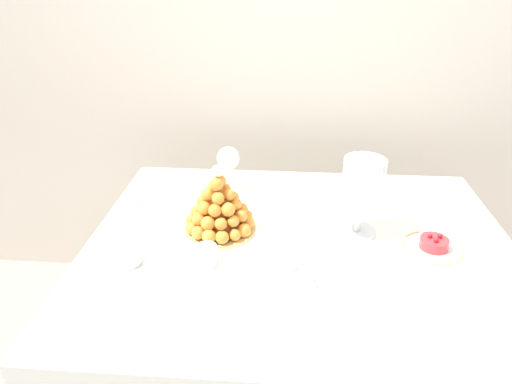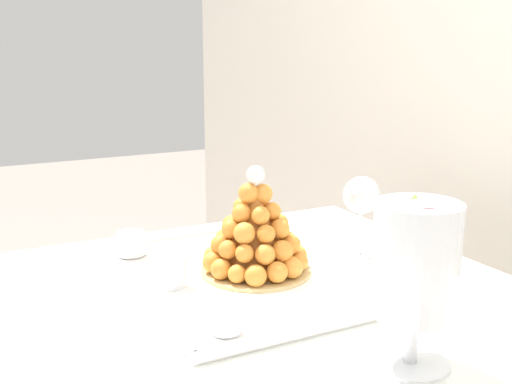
{
  "view_description": "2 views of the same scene",
  "coord_description": "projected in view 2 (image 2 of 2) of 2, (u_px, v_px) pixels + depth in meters",
  "views": [
    {
      "loc": [
        -0.05,
        -1.13,
        1.55
      ],
      "look_at": [
        -0.13,
        -0.01,
        0.96
      ],
      "focal_mm": 31.16,
      "sensor_mm": 36.0,
      "label": 1
    },
    {
      "loc": [
        0.84,
        -0.53,
        1.26
      ],
      "look_at": [
        -0.12,
        -0.03,
        1.0
      ],
      "focal_mm": 45.19,
      "sensor_mm": 36.0,
      "label": 2
    }
  ],
  "objects": [
    {
      "name": "dessert_cup_centre",
      "position": [
        226.0,
        317.0,
        1.04
      ],
      "size": [
        0.05,
        0.05,
        0.06
      ],
      "color": "silver",
      "rests_on": "serving_tray"
    },
    {
      "name": "buffet_table",
      "position": [
        302.0,
        380.0,
        1.1
      ],
      "size": [
        1.3,
        1.02,
        0.79
      ],
      "color": "brown",
      "rests_on": "ground_plane"
    },
    {
      "name": "wine_glass",
      "position": [
        361.0,
        197.0,
        1.41
      ],
      "size": [
        0.08,
        0.08,
        0.18
      ],
      "color": "silver",
      "rests_on": "buffet_table"
    },
    {
      "name": "dessert_cup_mid_left",
      "position": [
        171.0,
        273.0,
        1.23
      ],
      "size": [
        0.06,
        0.06,
        0.06
      ],
      "color": "silver",
      "rests_on": "serving_tray"
    },
    {
      "name": "serving_tray",
      "position": [
        236.0,
        276.0,
        1.3
      ],
      "size": [
        0.6,
        0.43,
        0.02
      ],
      "color": "white",
      "rests_on": "buffet_table"
    },
    {
      "name": "croquembouche",
      "position": [
        255.0,
        235.0,
        1.29
      ],
      "size": [
        0.23,
        0.23,
        0.22
      ],
      "color": "tan",
      "rests_on": "serving_tray"
    },
    {
      "name": "dessert_cup_left",
      "position": [
        131.0,
        244.0,
        1.41
      ],
      "size": [
        0.06,
        0.06,
        0.05
      ],
      "color": "silver",
      "rests_on": "serving_tray"
    },
    {
      "name": "macaron_goblet",
      "position": [
        416.0,
        262.0,
        0.92
      ],
      "size": [
        0.13,
        0.13,
        0.26
      ],
      "color": "white",
      "rests_on": "buffet_table"
    }
  ]
}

